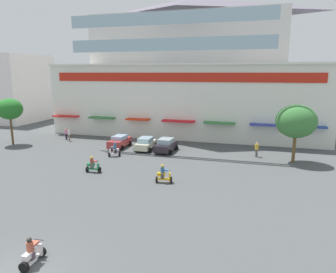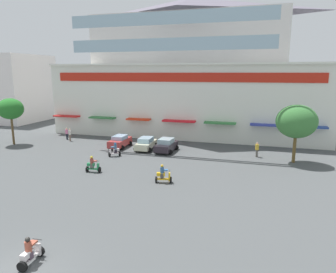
{
  "view_description": "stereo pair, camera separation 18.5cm",
  "coord_description": "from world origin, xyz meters",
  "px_view_note": "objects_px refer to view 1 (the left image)",
  "views": [
    {
      "loc": [
        10.12,
        -10.32,
        9.22
      ],
      "look_at": [
        1.88,
        18.63,
        2.97
      ],
      "focal_mm": 33.02,
      "sensor_mm": 36.0,
      "label": 1
    },
    {
      "loc": [
        10.3,
        -10.27,
        9.22
      ],
      "look_at": [
        1.88,
        18.63,
        2.97
      ],
      "focal_mm": 33.02,
      "sensor_mm": 36.0,
      "label": 2
    }
  ],
  "objects_px": {
    "parked_car_0": "(120,141)",
    "parked_car_2": "(166,145)",
    "parked_car_1": "(145,144)",
    "plaza_tree_0": "(10,109)",
    "scooter_rider_0": "(164,175)",
    "pedestrian_1": "(69,134)",
    "plaza_tree_1": "(296,122)",
    "scooter_rider_4": "(114,151)",
    "scooter_rider_2": "(32,253)",
    "pedestrian_0": "(257,149)",
    "pedestrian_2": "(66,133)",
    "scooter_rider_3": "(93,166)"
  },
  "relations": [
    {
      "from": "parked_car_1",
      "to": "scooter_rider_2",
      "type": "relative_size",
      "value": 2.75
    },
    {
      "from": "scooter_rider_2",
      "to": "pedestrian_2",
      "type": "distance_m",
      "value": 29.81
    },
    {
      "from": "pedestrian_0",
      "to": "pedestrian_2",
      "type": "distance_m",
      "value": 25.78
    },
    {
      "from": "plaza_tree_1",
      "to": "pedestrian_1",
      "type": "bearing_deg",
      "value": 175.14
    },
    {
      "from": "plaza_tree_1",
      "to": "pedestrian_0",
      "type": "height_order",
      "value": "plaza_tree_1"
    },
    {
      "from": "pedestrian_1",
      "to": "scooter_rider_4",
      "type": "bearing_deg",
      "value": -30.34
    },
    {
      "from": "plaza_tree_0",
      "to": "pedestrian_0",
      "type": "distance_m",
      "value": 30.96
    },
    {
      "from": "pedestrian_0",
      "to": "pedestrian_1",
      "type": "bearing_deg",
      "value": 176.99
    },
    {
      "from": "pedestrian_1",
      "to": "parked_car_1",
      "type": "bearing_deg",
      "value": -7.69
    },
    {
      "from": "plaza_tree_1",
      "to": "parked_car_2",
      "type": "relative_size",
      "value": 1.55
    },
    {
      "from": "parked_car_1",
      "to": "parked_car_2",
      "type": "distance_m",
      "value": 2.71
    },
    {
      "from": "pedestrian_0",
      "to": "pedestrian_2",
      "type": "height_order",
      "value": "pedestrian_0"
    },
    {
      "from": "scooter_rider_2",
      "to": "plaza_tree_1",
      "type": "bearing_deg",
      "value": 57.68
    },
    {
      "from": "scooter_rider_2",
      "to": "scooter_rider_4",
      "type": "bearing_deg",
      "value": 104.1
    },
    {
      "from": "scooter_rider_4",
      "to": "pedestrian_0",
      "type": "height_order",
      "value": "pedestrian_0"
    },
    {
      "from": "parked_car_2",
      "to": "pedestrian_1",
      "type": "height_order",
      "value": "pedestrian_1"
    },
    {
      "from": "scooter_rider_2",
      "to": "pedestrian_1",
      "type": "relative_size",
      "value": 0.88
    },
    {
      "from": "plaza_tree_0",
      "to": "parked_car_1",
      "type": "xyz_separation_m",
      "value": [
        17.62,
        2.15,
        -3.88
      ]
    },
    {
      "from": "parked_car_1",
      "to": "pedestrian_1",
      "type": "xyz_separation_m",
      "value": [
        -11.63,
        1.57,
        0.25
      ]
    },
    {
      "from": "parked_car_0",
      "to": "parked_car_1",
      "type": "bearing_deg",
      "value": -1.98
    },
    {
      "from": "parked_car_2",
      "to": "pedestrian_1",
      "type": "relative_size",
      "value": 2.27
    },
    {
      "from": "scooter_rider_2",
      "to": "scooter_rider_3",
      "type": "xyz_separation_m",
      "value": [
        -4.33,
        13.63,
        0.05
      ]
    },
    {
      "from": "plaza_tree_0",
      "to": "parked_car_0",
      "type": "distance_m",
      "value": 14.82
    },
    {
      "from": "parked_car_2",
      "to": "scooter_rider_3",
      "type": "xyz_separation_m",
      "value": [
        -4.45,
        -9.25,
        -0.14
      ]
    },
    {
      "from": "pedestrian_1",
      "to": "scooter_rider_3",
      "type": "bearing_deg",
      "value": -48.49
    },
    {
      "from": "scooter_rider_0",
      "to": "pedestrian_0",
      "type": "bearing_deg",
      "value": 54.75
    },
    {
      "from": "parked_car_1",
      "to": "scooter_rider_3",
      "type": "distance_m",
      "value": 9.75
    },
    {
      "from": "plaza_tree_1",
      "to": "pedestrian_0",
      "type": "bearing_deg",
      "value": 163.19
    },
    {
      "from": "parked_car_2",
      "to": "scooter_rider_0",
      "type": "distance_m",
      "value": 10.48
    },
    {
      "from": "scooter_rider_0",
      "to": "pedestrian_1",
      "type": "height_order",
      "value": "pedestrian_1"
    },
    {
      "from": "parked_car_1",
      "to": "scooter_rider_4",
      "type": "bearing_deg",
      "value": -120.27
    },
    {
      "from": "plaza_tree_0",
      "to": "parked_car_2",
      "type": "bearing_deg",
      "value": 5.08
    },
    {
      "from": "scooter_rider_0",
      "to": "pedestrian_2",
      "type": "distance_m",
      "value": 22.21
    },
    {
      "from": "scooter_rider_2",
      "to": "parked_car_0",
      "type": "bearing_deg",
      "value": 104.57
    },
    {
      "from": "plaza_tree_0",
      "to": "parked_car_1",
      "type": "height_order",
      "value": "plaza_tree_0"
    },
    {
      "from": "scooter_rider_2",
      "to": "plaza_tree_0",
      "type": "bearing_deg",
      "value": 133.79
    },
    {
      "from": "pedestrian_1",
      "to": "pedestrian_0",
      "type": "bearing_deg",
      "value": -3.01
    },
    {
      "from": "parked_car_0",
      "to": "pedestrian_1",
      "type": "height_order",
      "value": "pedestrian_1"
    },
    {
      "from": "scooter_rider_4",
      "to": "parked_car_2",
      "type": "bearing_deg",
      "value": 35.61
    },
    {
      "from": "parked_car_2",
      "to": "scooter_rider_0",
      "type": "bearing_deg",
      "value": -74.8
    },
    {
      "from": "parked_car_0",
      "to": "parked_car_2",
      "type": "xyz_separation_m",
      "value": [
        6.18,
        -0.47,
        0.02
      ]
    },
    {
      "from": "parked_car_0",
      "to": "pedestrian_0",
      "type": "bearing_deg",
      "value": 0.54
    },
    {
      "from": "plaza_tree_1",
      "to": "pedestrian_1",
      "type": "relative_size",
      "value": 3.52
    },
    {
      "from": "parked_car_0",
      "to": "scooter_rider_3",
      "type": "height_order",
      "value": "scooter_rider_3"
    },
    {
      "from": "plaza_tree_0",
      "to": "scooter_rider_0",
      "type": "xyz_separation_m",
      "value": [
        23.06,
        -8.31,
        -3.96
      ]
    },
    {
      "from": "plaza_tree_1",
      "to": "scooter_rider_2",
      "type": "bearing_deg",
      "value": -122.32
    },
    {
      "from": "plaza_tree_1",
      "to": "scooter_rider_3",
      "type": "bearing_deg",
      "value": -154.67
    },
    {
      "from": "plaza_tree_0",
      "to": "parked_car_2",
      "type": "distance_m",
      "value": 20.75
    },
    {
      "from": "parked_car_2",
      "to": "scooter_rider_2",
      "type": "xyz_separation_m",
      "value": [
        -0.12,
        -22.87,
        -0.19
      ]
    },
    {
      "from": "scooter_rider_4",
      "to": "pedestrian_2",
      "type": "relative_size",
      "value": 0.96
    }
  ]
}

